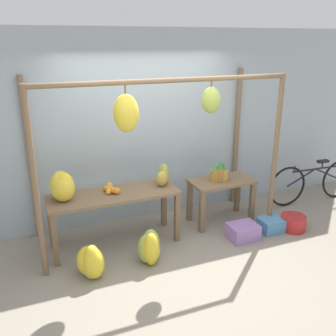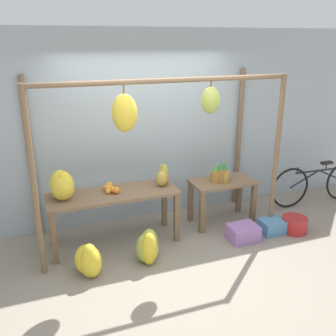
{
  "view_description": "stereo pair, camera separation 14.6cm",
  "coord_description": "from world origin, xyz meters",
  "px_view_note": "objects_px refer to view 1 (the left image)",
  "views": [
    {
      "loc": [
        -1.67,
        -3.73,
        2.65
      ],
      "look_at": [
        0.14,
        0.71,
        0.98
      ],
      "focal_mm": 40.0,
      "sensor_mm": 36.0,
      "label": 1
    },
    {
      "loc": [
        -1.53,
        -3.78,
        2.65
      ],
      "look_at": [
        0.14,
        0.71,
        0.98
      ],
      "focal_mm": 40.0,
      "sensor_mm": 36.0,
      "label": 2
    }
  ],
  "objects_px": {
    "banana_pile_on_table": "(63,187)",
    "fruit_crate_purple": "(272,225)",
    "banana_pile_ground_left": "(91,263)",
    "fruit_crate_white": "(243,232)",
    "blue_bucket": "(293,223)",
    "pineapple_cluster": "(220,173)",
    "banana_pile_ground_right": "(150,248)",
    "parked_bicycle": "(314,182)",
    "papaya_pile": "(163,176)",
    "orange_pile": "(111,189)"
  },
  "relations": [
    {
      "from": "banana_pile_on_table",
      "to": "fruit_crate_purple",
      "type": "distance_m",
      "value": 2.97
    },
    {
      "from": "banana_pile_ground_left",
      "to": "parked_bicycle",
      "type": "relative_size",
      "value": 0.25
    },
    {
      "from": "banana_pile_ground_left",
      "to": "banana_pile_on_table",
      "type": "bearing_deg",
      "value": 105.05
    },
    {
      "from": "orange_pile",
      "to": "blue_bucket",
      "type": "distance_m",
      "value": 2.68
    },
    {
      "from": "orange_pile",
      "to": "parked_bicycle",
      "type": "distance_m",
      "value": 3.51
    },
    {
      "from": "banana_pile_on_table",
      "to": "orange_pile",
      "type": "relative_size",
      "value": 1.26
    },
    {
      "from": "papaya_pile",
      "to": "parked_bicycle",
      "type": "bearing_deg",
      "value": 1.13
    },
    {
      "from": "orange_pile",
      "to": "pineapple_cluster",
      "type": "height_order",
      "value": "pineapple_cluster"
    },
    {
      "from": "banana_pile_ground_left",
      "to": "papaya_pile",
      "type": "distance_m",
      "value": 1.5
    },
    {
      "from": "banana_pile_ground_left",
      "to": "papaya_pile",
      "type": "height_order",
      "value": "papaya_pile"
    },
    {
      "from": "banana_pile_on_table",
      "to": "parked_bicycle",
      "type": "xyz_separation_m",
      "value": [
        4.1,
        0.07,
        -0.55
      ]
    },
    {
      "from": "fruit_crate_white",
      "to": "blue_bucket",
      "type": "bearing_deg",
      "value": -3.16
    },
    {
      "from": "fruit_crate_purple",
      "to": "blue_bucket",
      "type": "bearing_deg",
      "value": -14.06
    },
    {
      "from": "fruit_crate_purple",
      "to": "parked_bicycle",
      "type": "bearing_deg",
      "value": 25.23
    },
    {
      "from": "banana_pile_on_table",
      "to": "papaya_pile",
      "type": "height_order",
      "value": "banana_pile_on_table"
    },
    {
      "from": "orange_pile",
      "to": "banana_pile_ground_right",
      "type": "distance_m",
      "value": 0.92
    },
    {
      "from": "pineapple_cluster",
      "to": "banana_pile_ground_right",
      "type": "height_order",
      "value": "pineapple_cluster"
    },
    {
      "from": "banana_pile_on_table",
      "to": "banana_pile_ground_right",
      "type": "height_order",
      "value": "banana_pile_on_table"
    },
    {
      "from": "fruit_crate_white",
      "to": "pineapple_cluster",
      "type": "bearing_deg",
      "value": 96.64
    },
    {
      "from": "fruit_crate_white",
      "to": "blue_bucket",
      "type": "height_order",
      "value": "fruit_crate_white"
    },
    {
      "from": "banana_pile_on_table",
      "to": "banana_pile_ground_right",
      "type": "bearing_deg",
      "value": -34.39
    },
    {
      "from": "pineapple_cluster",
      "to": "fruit_crate_purple",
      "type": "distance_m",
      "value": 1.05
    },
    {
      "from": "banana_pile_ground_right",
      "to": "parked_bicycle",
      "type": "distance_m",
      "value": 3.27
    },
    {
      "from": "fruit_crate_white",
      "to": "blue_bucket",
      "type": "relative_size",
      "value": 1.1
    },
    {
      "from": "blue_bucket",
      "to": "fruit_crate_purple",
      "type": "relative_size",
      "value": 1.01
    },
    {
      "from": "banana_pile_ground_left",
      "to": "fruit_crate_white",
      "type": "bearing_deg",
      "value": 2.39
    },
    {
      "from": "banana_pile_on_table",
      "to": "banana_pile_ground_right",
      "type": "xyz_separation_m",
      "value": [
        0.91,
        -0.62,
        -0.72
      ]
    },
    {
      "from": "fruit_crate_white",
      "to": "papaya_pile",
      "type": "distance_m",
      "value": 1.35
    },
    {
      "from": "orange_pile",
      "to": "banana_pile_ground_right",
      "type": "bearing_deg",
      "value": -65.51
    },
    {
      "from": "fruit_crate_white",
      "to": "banana_pile_ground_right",
      "type": "bearing_deg",
      "value": -177.98
    },
    {
      "from": "banana_pile_ground_left",
      "to": "blue_bucket",
      "type": "bearing_deg",
      "value": 0.84
    },
    {
      "from": "papaya_pile",
      "to": "banana_pile_ground_right",
      "type": "bearing_deg",
      "value": -123.81
    },
    {
      "from": "orange_pile",
      "to": "fruit_crate_purple",
      "type": "xyz_separation_m",
      "value": [
        2.2,
        -0.57,
        -0.68
      ]
    },
    {
      "from": "banana_pile_on_table",
      "to": "pineapple_cluster",
      "type": "height_order",
      "value": "banana_pile_on_table"
    },
    {
      "from": "blue_bucket",
      "to": "banana_pile_ground_left",
      "type": "bearing_deg",
      "value": -179.16
    },
    {
      "from": "pineapple_cluster",
      "to": "parked_bicycle",
      "type": "xyz_separation_m",
      "value": [
        1.87,
        0.07,
        -0.43
      ]
    },
    {
      "from": "fruit_crate_white",
      "to": "papaya_pile",
      "type": "height_order",
      "value": "papaya_pile"
    },
    {
      "from": "orange_pile",
      "to": "banana_pile_ground_left",
      "type": "xyz_separation_m",
      "value": [
        -0.43,
        -0.69,
        -0.59
      ]
    },
    {
      "from": "banana_pile_ground_left",
      "to": "banana_pile_ground_right",
      "type": "xyz_separation_m",
      "value": [
        0.73,
        0.04,
        0.0
      ]
    },
    {
      "from": "banana_pile_on_table",
      "to": "pineapple_cluster",
      "type": "xyz_separation_m",
      "value": [
        2.23,
        0.0,
        -0.12
      ]
    },
    {
      "from": "fruit_crate_white",
      "to": "parked_bicycle",
      "type": "height_order",
      "value": "parked_bicycle"
    },
    {
      "from": "fruit_crate_purple",
      "to": "banana_pile_ground_right",
      "type": "bearing_deg",
      "value": -177.53
    },
    {
      "from": "orange_pile",
      "to": "fruit_crate_purple",
      "type": "distance_m",
      "value": 2.37
    },
    {
      "from": "blue_bucket",
      "to": "fruit_crate_purple",
      "type": "height_order",
      "value": "blue_bucket"
    },
    {
      "from": "fruit_crate_white",
      "to": "parked_bicycle",
      "type": "xyz_separation_m",
      "value": [
        1.8,
        0.64,
        0.25
      ]
    },
    {
      "from": "banana_pile_ground_left",
      "to": "parked_bicycle",
      "type": "bearing_deg",
      "value": 10.54
    },
    {
      "from": "banana_pile_ground_left",
      "to": "fruit_crate_white",
      "type": "relative_size",
      "value": 1.09
    },
    {
      "from": "orange_pile",
      "to": "fruit_crate_white",
      "type": "height_order",
      "value": "orange_pile"
    },
    {
      "from": "banana_pile_ground_left",
      "to": "banana_pile_ground_right",
      "type": "bearing_deg",
      "value": 3.11
    },
    {
      "from": "pineapple_cluster",
      "to": "fruit_crate_white",
      "type": "bearing_deg",
      "value": -83.36
    }
  ]
}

